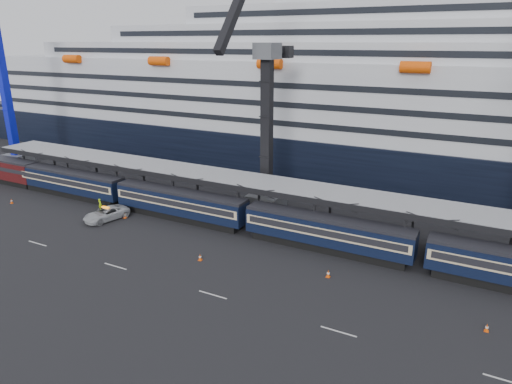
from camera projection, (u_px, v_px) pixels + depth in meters
ground at (376, 313)px, 39.08m from camera, size 260.00×260.00×0.00m
lane_markings at (476, 383)px, 31.08m from camera, size 111.00×4.27×0.02m
train at (357, 237)px, 48.84m from camera, size 133.05×3.00×4.05m
canopy at (411, 206)px, 49.19m from camera, size 130.00×6.25×5.53m
cruise_ship at (444, 105)px, 74.29m from camera, size 214.09×28.84×34.00m
crane_dark_near at (265, 123)px, 59.79m from camera, size 4.50×17.75×35.08m
pickup_truck at (106, 214)px, 59.29m from camera, size 4.08×6.41×1.65m
worker at (100, 204)px, 62.76m from camera, size 0.68×0.55×1.63m
traffic_cone_a at (11, 201)px, 65.45m from camera, size 0.35×0.35×0.71m
traffic_cone_b at (125, 215)px, 60.01m from camera, size 0.42×0.42×0.85m
traffic_cone_c at (200, 257)px, 48.41m from camera, size 0.39×0.39×0.77m
traffic_cone_d at (328, 274)px, 44.95m from camera, size 0.40×0.40×0.80m
traffic_cone_e at (487, 328)px, 36.55m from camera, size 0.35×0.35×0.71m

